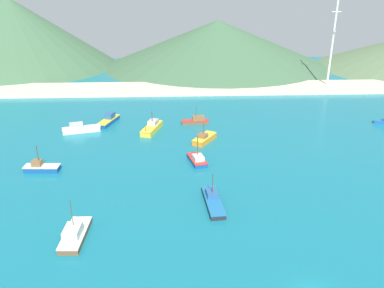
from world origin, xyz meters
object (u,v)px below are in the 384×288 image
object	(u,v)px
fishing_boat_7	(152,127)
fishing_boat_1	(75,234)
fishing_boat_9	(41,167)
radio_tower	(333,42)
fishing_boat_2	(197,159)
fishing_boat_11	(196,121)
fishing_boat_8	(109,120)
fishing_boat_6	(204,138)
fishing_boat_3	(213,201)
fishing_boat_10	(81,129)

from	to	relation	value
fishing_boat_7	fishing_boat_1	bearing A→B (deg)	-101.31
fishing_boat_9	radio_tower	bearing A→B (deg)	38.45
fishing_boat_2	radio_tower	bearing A→B (deg)	51.01
fishing_boat_2	fishing_boat_7	xyz separation A→B (m)	(-10.88, 20.35, 0.23)
fishing_boat_7	fishing_boat_2	bearing A→B (deg)	-61.88
fishing_boat_11	fishing_boat_8	bearing A→B (deg)	176.22
fishing_boat_11	radio_tower	world-z (taller)	radio_tower
fishing_boat_11	radio_tower	distance (m)	66.67
fishing_boat_6	radio_tower	bearing A→B (deg)	46.44
fishing_boat_7	fishing_boat_8	distance (m)	14.29
fishing_boat_2	fishing_boat_3	size ratio (longest dim) A/B	0.68
fishing_boat_10	fishing_boat_6	bearing A→B (deg)	-14.23
fishing_boat_6	fishing_boat_7	size ratio (longest dim) A/B	0.79
fishing_boat_1	fishing_boat_2	xyz separation A→B (m)	(20.31, 26.84, -0.19)
fishing_boat_7	fishing_boat_9	distance (m)	31.80
fishing_boat_8	fishing_boat_9	bearing A→B (deg)	-107.34
fishing_boat_1	fishing_boat_7	world-z (taller)	fishing_boat_1
fishing_boat_6	fishing_boat_8	distance (m)	29.87
fishing_boat_1	radio_tower	world-z (taller)	radio_tower
fishing_boat_10	fishing_boat_7	bearing A→B (deg)	0.06
fishing_boat_8	fishing_boat_10	xyz separation A→B (m)	(-6.32, -7.09, 0.08)
fishing_boat_1	fishing_boat_8	bearing A→B (deg)	93.15
fishing_boat_9	fishing_boat_10	bearing A→B (deg)	82.34
fishing_boat_8	radio_tower	distance (m)	86.20
fishing_boat_7	fishing_boat_10	bearing A→B (deg)	-179.94
fishing_boat_8	radio_tower	bearing A→B (deg)	26.34
fishing_boat_10	fishing_boat_11	bearing A→B (deg)	10.10
fishing_boat_11	radio_tower	xyz separation A→B (m)	(51.51, 39.20, 15.96)
fishing_boat_6	fishing_boat_9	world-z (taller)	fishing_boat_9
fishing_boat_2	fishing_boat_9	size ratio (longest dim) A/B	0.99
fishing_boat_7	fishing_boat_9	world-z (taller)	fishing_boat_9
radio_tower	fishing_boat_8	bearing A→B (deg)	-153.66
fishing_boat_1	fishing_boat_7	distance (m)	48.13
fishing_boat_6	fishing_boat_9	distance (m)	38.19
fishing_boat_9	fishing_boat_11	xyz separation A→B (m)	(33.85, 28.56, -0.02)
fishing_boat_7	fishing_boat_11	distance (m)	13.18
fishing_boat_6	fishing_boat_8	size ratio (longest dim) A/B	0.82
fishing_boat_2	fishing_boat_3	distance (m)	17.54
fishing_boat_1	fishing_boat_2	size ratio (longest dim) A/B	1.21
fishing_boat_3	fishing_boat_7	xyz separation A→B (m)	(-12.65, 37.80, 0.30)
fishing_boat_7	fishing_boat_9	bearing A→B (deg)	-133.39
fishing_boat_11	radio_tower	bearing A→B (deg)	37.28
fishing_boat_7	fishing_boat_11	world-z (taller)	fishing_boat_7
fishing_boat_7	fishing_boat_8	xyz separation A→B (m)	(-12.42, 7.07, -0.09)
fishing_boat_8	fishing_boat_11	size ratio (longest dim) A/B	1.32
fishing_boat_7	fishing_boat_10	world-z (taller)	fishing_boat_7
fishing_boat_10	fishing_boat_3	bearing A→B (deg)	-50.28
fishing_boat_2	fishing_boat_8	bearing A→B (deg)	130.35
fishing_boat_1	fishing_boat_2	world-z (taller)	fishing_boat_1
fishing_boat_2	fishing_boat_7	distance (m)	23.08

